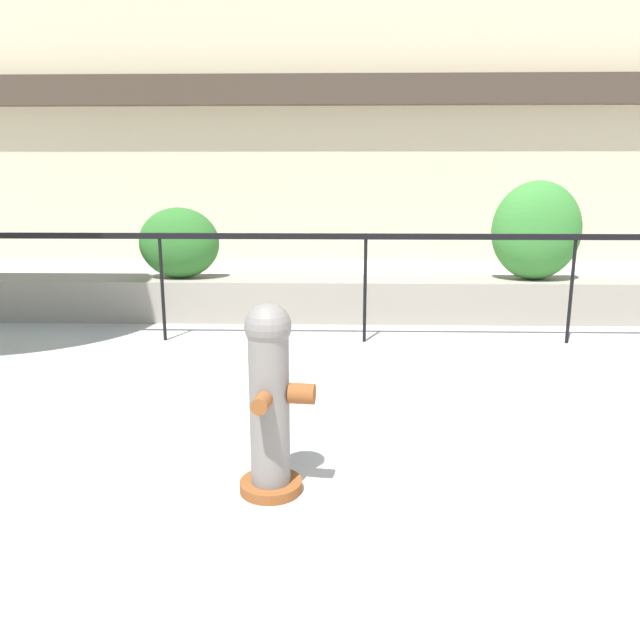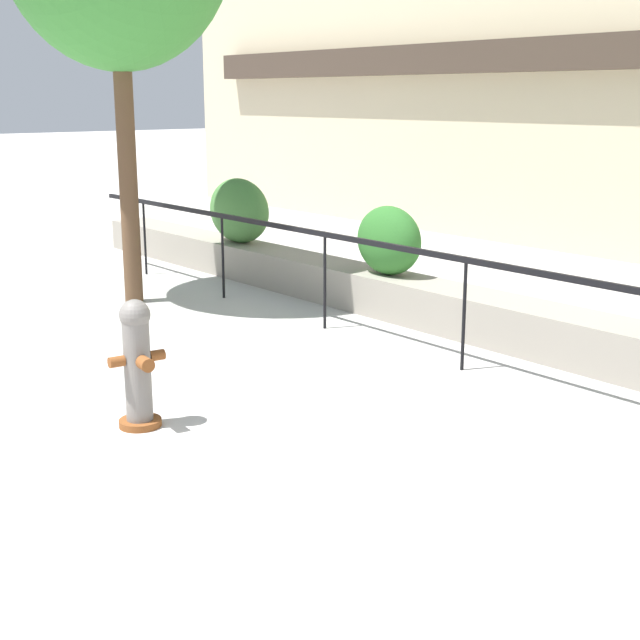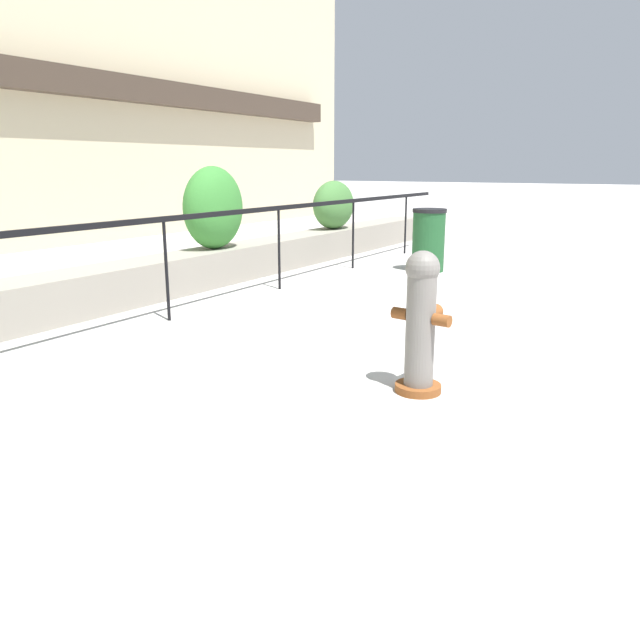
# 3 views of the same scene
# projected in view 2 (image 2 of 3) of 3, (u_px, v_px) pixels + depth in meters

# --- Properties ---
(planter_wall_low) EXTENTS (18.00, 0.70, 0.50)m
(planter_wall_low) POSITION_uv_depth(u_px,v_px,m) (531.00, 328.00, 9.55)
(planter_wall_low) COLOR gray
(planter_wall_low) RESTS_ON ground
(fence_railing_segment) EXTENTS (15.00, 0.05, 1.15)m
(fence_railing_segment) POSITION_uv_depth(u_px,v_px,m) (466.00, 270.00, 8.69)
(fence_railing_segment) COLOR black
(fence_railing_segment) RESTS_ON ground
(hedge_bush_0) EXTENTS (1.26, 0.65, 0.97)m
(hedge_bush_0) POSITION_uv_depth(u_px,v_px,m) (239.00, 211.00, 13.47)
(hedge_bush_0) COLOR #427538
(hedge_bush_0) RESTS_ON planter_wall_low
(hedge_bush_1) EXTENTS (0.98, 0.58, 0.86)m
(hedge_bush_1) POSITION_uv_depth(u_px,v_px,m) (389.00, 240.00, 11.05)
(hedge_bush_1) COLOR #2D6B28
(hedge_bush_1) RESTS_ON planter_wall_low
(fire_hydrant) EXTENTS (0.45, 0.48, 1.08)m
(fire_hydrant) POSITION_uv_depth(u_px,v_px,m) (137.00, 363.00, 7.28)
(fire_hydrant) COLOR brown
(fire_hydrant) RESTS_ON ground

